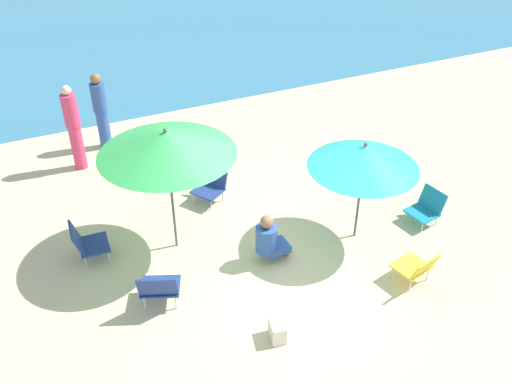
{
  "coord_description": "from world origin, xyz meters",
  "views": [
    {
      "loc": [
        -3.15,
        -5.92,
        5.94
      ],
      "look_at": [
        -0.01,
        1.08,
        0.7
      ],
      "focal_mm": 39.66,
      "sensor_mm": 36.0,
      "label": 1
    }
  ],
  "objects_px": {
    "beach_chair_b": "(159,287)",
    "person_b": "(74,127)",
    "beach_bag": "(277,330)",
    "person_a": "(269,239)",
    "person_c": "(101,111)",
    "umbrella_green": "(166,143)",
    "beach_chair_d": "(427,207)",
    "beach_chair_a": "(417,267)",
    "beach_chair_c": "(211,186)",
    "umbrella_teal": "(364,157)",
    "beach_chair_e": "(86,242)"
  },
  "relations": [
    {
      "from": "umbrella_green",
      "to": "umbrella_teal",
      "type": "bearing_deg",
      "value": -19.22
    },
    {
      "from": "beach_chair_e",
      "to": "person_c",
      "type": "xyz_separation_m",
      "value": [
        1.01,
        3.47,
        0.5
      ]
    },
    {
      "from": "umbrella_green",
      "to": "person_a",
      "type": "distance_m",
      "value": 2.15
    },
    {
      "from": "person_a",
      "to": "beach_chair_c",
      "type": "bearing_deg",
      "value": 95.44
    },
    {
      "from": "beach_chair_c",
      "to": "person_b",
      "type": "bearing_deg",
      "value": -81.15
    },
    {
      "from": "beach_chair_b",
      "to": "person_b",
      "type": "xyz_separation_m",
      "value": [
        -0.37,
        4.32,
        0.52
      ]
    },
    {
      "from": "beach_chair_a",
      "to": "beach_chair_b",
      "type": "distance_m",
      "value": 3.77
    },
    {
      "from": "beach_chair_c",
      "to": "beach_bag",
      "type": "height_order",
      "value": "beach_chair_c"
    },
    {
      "from": "person_c",
      "to": "beach_chair_b",
      "type": "bearing_deg",
      "value": 176.16
    },
    {
      "from": "beach_chair_e",
      "to": "person_c",
      "type": "height_order",
      "value": "person_c"
    },
    {
      "from": "person_b",
      "to": "person_c",
      "type": "relative_size",
      "value": 1.07
    },
    {
      "from": "beach_chair_a",
      "to": "beach_bag",
      "type": "relative_size",
      "value": 2.03
    },
    {
      "from": "beach_chair_b",
      "to": "person_b",
      "type": "height_order",
      "value": "person_b"
    },
    {
      "from": "umbrella_green",
      "to": "beach_chair_d",
      "type": "distance_m",
      "value": 4.56
    },
    {
      "from": "beach_chair_d",
      "to": "person_c",
      "type": "bearing_deg",
      "value": -57.57
    },
    {
      "from": "beach_chair_b",
      "to": "beach_chair_d",
      "type": "xyz_separation_m",
      "value": [
        4.73,
        0.09,
        -0.07
      ]
    },
    {
      "from": "umbrella_green",
      "to": "beach_chair_d",
      "type": "bearing_deg",
      "value": -15.27
    },
    {
      "from": "beach_chair_a",
      "to": "person_b",
      "type": "relative_size",
      "value": 0.36
    },
    {
      "from": "umbrella_green",
      "to": "person_b",
      "type": "xyz_separation_m",
      "value": [
        -0.99,
        3.11,
        -1.03
      ]
    },
    {
      "from": "umbrella_teal",
      "to": "beach_chair_c",
      "type": "bearing_deg",
      "value": 132.77
    },
    {
      "from": "beach_chair_d",
      "to": "beach_chair_e",
      "type": "distance_m",
      "value": 5.66
    },
    {
      "from": "beach_bag",
      "to": "beach_chair_b",
      "type": "bearing_deg",
      "value": 136.09
    },
    {
      "from": "umbrella_teal",
      "to": "beach_bag",
      "type": "height_order",
      "value": "umbrella_teal"
    },
    {
      "from": "umbrella_teal",
      "to": "beach_chair_c",
      "type": "relative_size",
      "value": 2.51
    },
    {
      "from": "umbrella_teal",
      "to": "beach_chair_a",
      "type": "relative_size",
      "value": 2.86
    },
    {
      "from": "beach_chair_b",
      "to": "beach_chair_e",
      "type": "distance_m",
      "value": 1.66
    },
    {
      "from": "beach_chair_a",
      "to": "beach_chair_b",
      "type": "xyz_separation_m",
      "value": [
        -3.6,
        1.11,
        0.04
      ]
    },
    {
      "from": "beach_chair_c",
      "to": "person_c",
      "type": "xyz_separation_m",
      "value": [
        -1.33,
        2.75,
        0.52
      ]
    },
    {
      "from": "beach_chair_d",
      "to": "beach_bag",
      "type": "relative_size",
      "value": 1.93
    },
    {
      "from": "beach_chair_a",
      "to": "beach_chair_d",
      "type": "height_order",
      "value": "same"
    },
    {
      "from": "beach_chair_c",
      "to": "beach_chair_a",
      "type": "bearing_deg",
      "value": 87.28
    },
    {
      "from": "beach_chair_c",
      "to": "beach_chair_d",
      "type": "height_order",
      "value": "beach_chair_d"
    },
    {
      "from": "beach_chair_d",
      "to": "beach_chair_a",
      "type": "bearing_deg",
      "value": 36.38
    },
    {
      "from": "beach_chair_a",
      "to": "beach_chair_d",
      "type": "xyz_separation_m",
      "value": [
        1.13,
        1.2,
        -0.03
      ]
    },
    {
      "from": "person_b",
      "to": "beach_bag",
      "type": "bearing_deg",
      "value": 112.18
    },
    {
      "from": "person_a",
      "to": "beach_bag",
      "type": "height_order",
      "value": "person_a"
    },
    {
      "from": "beach_chair_a",
      "to": "beach_bag",
      "type": "bearing_deg",
      "value": 79.35
    },
    {
      "from": "beach_chair_e",
      "to": "person_b",
      "type": "height_order",
      "value": "person_b"
    },
    {
      "from": "umbrella_green",
      "to": "beach_bag",
      "type": "bearing_deg",
      "value": -75.1
    },
    {
      "from": "umbrella_teal",
      "to": "beach_chair_c",
      "type": "xyz_separation_m",
      "value": [
        -1.82,
        1.97,
        -1.23
      ]
    },
    {
      "from": "beach_chair_d",
      "to": "person_a",
      "type": "distance_m",
      "value": 2.9
    },
    {
      "from": "person_c",
      "to": "beach_chair_c",
      "type": "bearing_deg",
      "value": -155.02
    },
    {
      "from": "person_a",
      "to": "person_b",
      "type": "xyz_separation_m",
      "value": [
        -2.21,
        4.05,
        0.47
      ]
    },
    {
      "from": "beach_chair_a",
      "to": "person_a",
      "type": "xyz_separation_m",
      "value": [
        -1.76,
        1.38,
        0.09
      ]
    },
    {
      "from": "beach_chair_a",
      "to": "beach_chair_e",
      "type": "xyz_separation_m",
      "value": [
        -4.35,
        2.59,
        0.0
      ]
    },
    {
      "from": "umbrella_teal",
      "to": "person_c",
      "type": "xyz_separation_m",
      "value": [
        -3.15,
        4.72,
        -0.7
      ]
    },
    {
      "from": "beach_chair_b",
      "to": "beach_bag",
      "type": "relative_size",
      "value": 2.33
    },
    {
      "from": "person_a",
      "to": "person_b",
      "type": "bearing_deg",
      "value": 116.69
    },
    {
      "from": "person_a",
      "to": "umbrella_green",
      "type": "bearing_deg",
      "value": 140.66
    },
    {
      "from": "person_a",
      "to": "person_c",
      "type": "height_order",
      "value": "person_c"
    }
  ]
}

